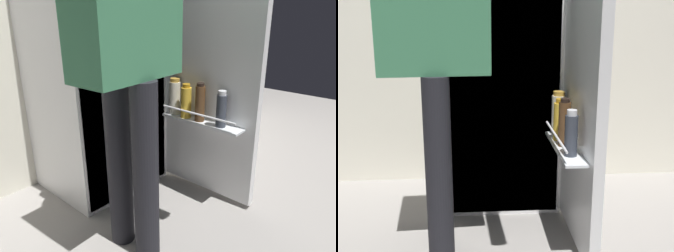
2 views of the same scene
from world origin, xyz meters
TOP-DOWN VIEW (x-y plane):
  - ground_plane at (0.00, 0.00)m, footprint 6.51×6.51m
  - refrigerator at (0.03, 0.49)m, footprint 0.73×1.25m
  - person at (-0.30, -0.12)m, footprint 0.61×0.78m

SIDE VIEW (x-z plane):
  - ground_plane at x=0.00m, z-range 0.00..0.00m
  - refrigerator at x=0.03m, z-range 0.00..1.61m
  - person at x=-0.30m, z-range 0.19..1.93m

